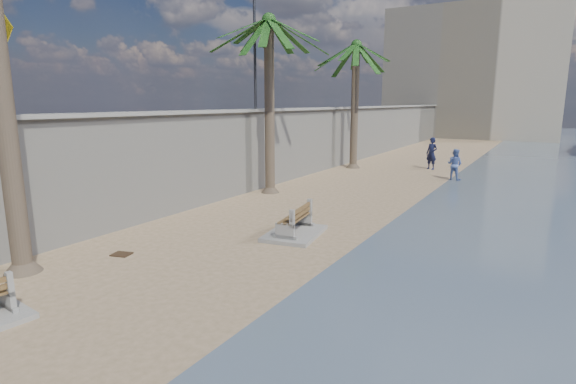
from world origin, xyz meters
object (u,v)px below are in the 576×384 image
at_px(person_b, 455,163).
at_px(person_a, 432,151).
at_px(bench_far, 295,223).
at_px(palm_mid, 269,23).
at_px(palm_back, 356,47).

bearing_deg(person_b, person_a, -44.59).
bearing_deg(person_a, bench_far, -68.66).
height_order(bench_far, palm_mid, palm_mid).
bearing_deg(palm_mid, person_a, 67.30).
relative_size(palm_mid, person_a, 3.75).
bearing_deg(palm_back, person_b, -12.63).
height_order(palm_mid, palm_back, palm_mid).
height_order(bench_far, palm_back, palm_back).
bearing_deg(person_b, palm_mid, 64.32).
relative_size(bench_far, palm_back, 0.29).
bearing_deg(palm_back, palm_mid, -91.59).
relative_size(bench_far, person_a, 1.07).
xyz_separation_m(bench_far, person_a, (0.33, 15.72, 0.70)).
bearing_deg(person_a, palm_back, -134.81).
distance_m(bench_far, palm_mid, 9.37).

